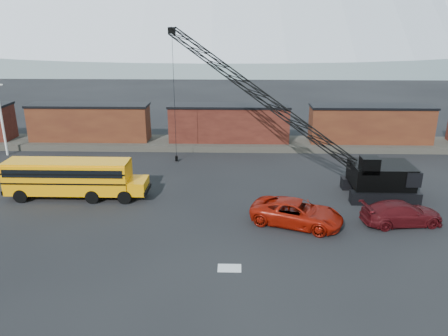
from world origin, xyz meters
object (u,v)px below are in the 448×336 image
Objects in this scene: school_bus at (73,177)px; maroon_suv at (402,213)px; red_pickup at (297,213)px; crawler_crane at (260,95)px.

school_bus is 25.63m from maroon_suv.
school_bus is 18.31m from red_pickup.
school_bus is 17.35m from crawler_crane.
school_bus is 0.55× the size of crawler_crane.
red_pickup is 0.31× the size of crawler_crane.
red_pickup is 1.13× the size of maroon_suv.
red_pickup reaches higher than maroon_suv.
maroon_suv is 0.27× the size of crawler_crane.
crawler_crane is at bearing 19.40° from school_bus.
maroon_suv is (25.27, -4.19, -0.95)m from school_bus.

